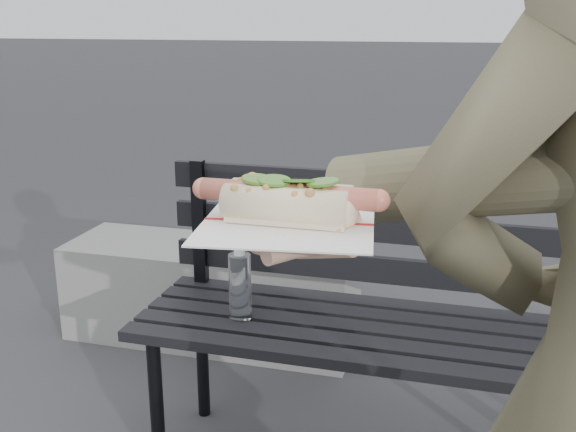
% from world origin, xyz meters
% --- Properties ---
extents(park_bench, '(1.50, 0.44, 0.88)m').
position_xyz_m(park_bench, '(-0.07, 0.98, 0.52)').
color(park_bench, black).
rests_on(park_bench, ground).
extents(concrete_block, '(1.20, 0.40, 0.40)m').
position_xyz_m(concrete_block, '(-0.92, 1.64, 0.20)').
color(concrete_block, slate).
rests_on(concrete_block, ground).
extents(held_hotdog, '(0.63, 0.31, 0.20)m').
position_xyz_m(held_hotdog, '(0.09, -0.03, 1.12)').
color(held_hotdog, brown).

